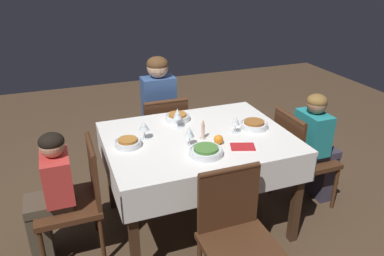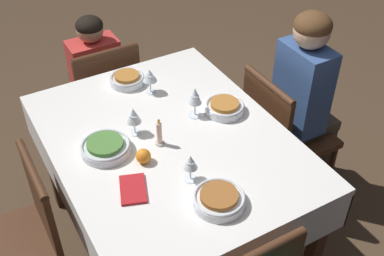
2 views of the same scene
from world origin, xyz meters
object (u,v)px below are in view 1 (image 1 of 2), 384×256
chair_north (237,234)px  wine_glass_west (236,121)px  person_child_teal (317,144)px  chair_south (163,134)px  chair_east (77,195)px  bowl_west (254,124)px  candle_centerpiece (203,132)px  orange_fruit (219,139)px  napkin_red_folded (243,147)px  wine_glass_south (177,115)px  dining_table (198,147)px  person_child_red (50,194)px  bowl_north (206,151)px  wine_glass_east (144,126)px  bowl_south (177,117)px  bowl_east (128,143)px  chair_west (299,154)px  person_adult_denim (158,109)px  wine_glass_north (189,132)px

chair_north → wine_glass_west: bearing=65.3°
person_child_teal → chair_south: bearing=54.9°
chair_east → bowl_west: bearing=89.5°
candle_centerpiece → orange_fruit: bearing=121.8°
napkin_red_folded → bowl_west: bearing=-131.5°
wine_glass_south → candle_centerpiece: wine_glass_south is taller
dining_table → wine_glass_west: (-0.28, 0.04, 0.18)m
wine_glass_south → bowl_west: (-0.55, 0.21, -0.08)m
wine_glass_south → wine_glass_west: wine_glass_south is taller
person_child_red → wine_glass_south: person_child_red is taller
chair_east → bowl_north: 0.95m
wine_glass_south → wine_glass_east: (0.29, 0.10, -0.01)m
bowl_west → bowl_south: bearing=-34.7°
person_child_teal → candle_centerpiece: (1.05, 0.01, 0.29)m
wine_glass_west → bowl_east: bearing=-4.5°
bowl_east → wine_glass_south: bearing=-157.5°
wine_glass_east → bowl_south: bearing=-143.7°
bowl_west → chair_east: bearing=-0.5°
chair_east → orange_fruit: chair_east is taller
dining_table → candle_centerpiece: (-0.02, 0.05, 0.15)m
chair_west → person_child_teal: (-0.17, -0.00, 0.07)m
chair_east → bowl_south: chair_east is taller
chair_west → wine_glass_west: (0.61, 0.00, 0.40)m
dining_table → wine_glass_east: (0.38, -0.09, 0.19)m
bowl_east → napkin_red_folded: size_ratio=0.97×
bowl_north → napkin_red_folded: 0.28m
chair_west → wine_glass_east: (1.28, -0.13, 0.40)m
bowl_west → bowl_east: bearing=-1.9°
dining_table → person_adult_denim: size_ratio=1.14×
chair_south → person_child_red: (1.01, 0.75, 0.06)m
chair_west → candle_centerpiece: size_ratio=5.92×
bowl_east → napkin_red_folded: bowl_east is taller
chair_east → chair_west: bearing=88.7°
chair_west → person_child_teal: size_ratio=0.86×
chair_west → wine_glass_east: size_ratio=6.25×
chair_west → wine_glass_north: (1.01, 0.08, 0.40)m
bowl_west → chair_west: bearing=176.3°
bowl_south → wine_glass_south: (0.05, 0.14, 0.08)m
wine_glass_south → wine_glass_east: size_ratio=1.16×
wine_glass_east → person_child_red: bearing=7.7°
napkin_red_folded → wine_glass_west: bearing=-104.4°
wine_glass_east → napkin_red_folded: size_ratio=0.72×
dining_table → person_child_red: size_ratio=1.39×
person_child_teal → wine_glass_east: person_child_teal is taller
wine_glass_east → napkin_red_folded: bearing=148.3°
candle_centerpiece → wine_glass_north: bearing=27.2°
chair_north → napkin_red_folded: 0.62m
person_child_teal → orange_fruit: bearing=97.4°
dining_table → wine_glass_east: wine_glass_east is taller
bowl_south → person_child_red: bearing=18.3°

